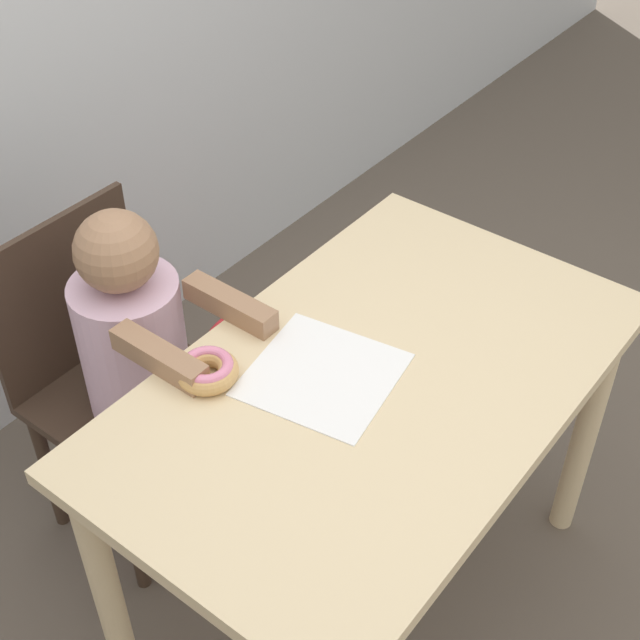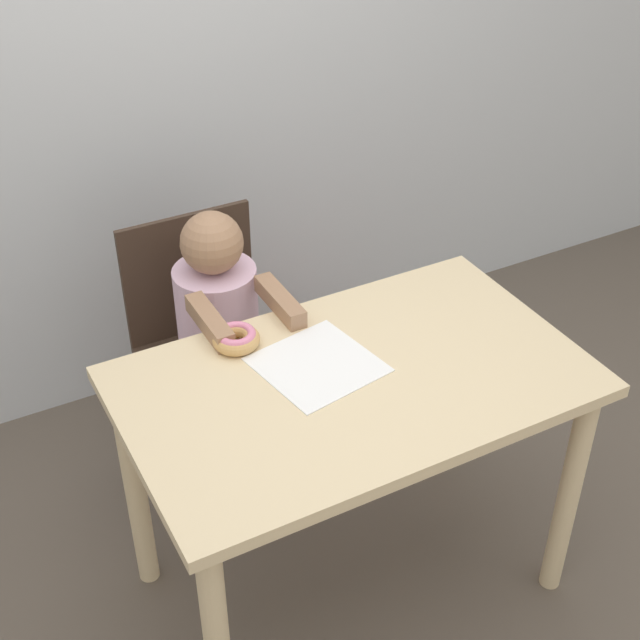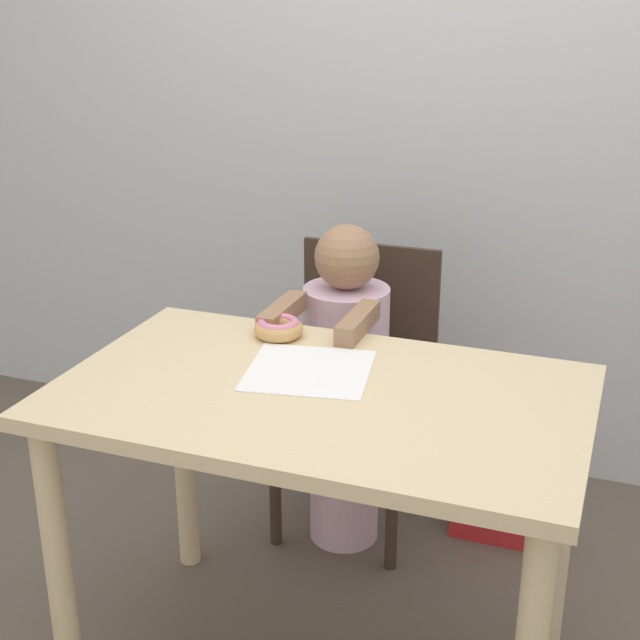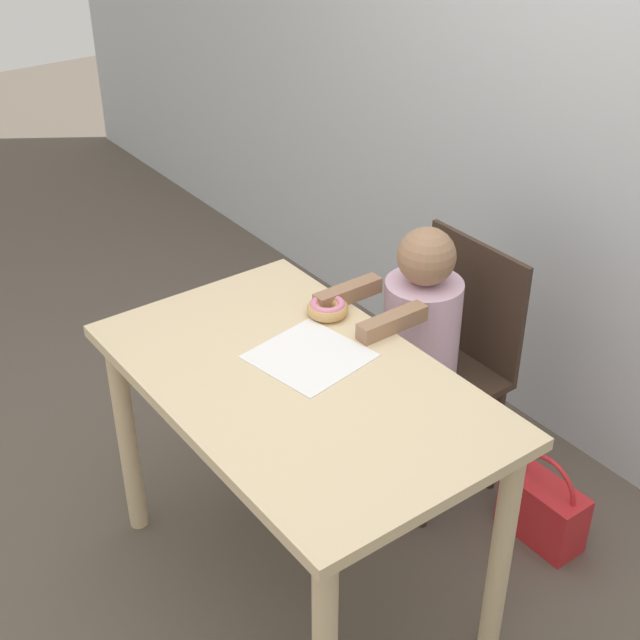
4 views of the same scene
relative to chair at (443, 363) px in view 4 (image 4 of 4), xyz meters
name	(u,v)px [view 4 (image 4 of 4)]	position (x,y,z in m)	size (l,w,h in m)	color
ground_plane	(300,579)	(0.14, -0.69, -0.46)	(12.00, 12.00, 0.00)	brown
wall_back	(619,114)	(0.14, 0.54, 0.79)	(8.00, 0.05, 2.50)	silver
dining_table	(298,413)	(0.14, -0.69, 0.19)	(1.16, 0.71, 0.77)	beige
chair	(443,363)	(0.00, 0.00, 0.00)	(0.43, 0.39, 0.88)	#38281E
child_figure	(418,365)	(0.00, -0.12, 0.04)	(0.26, 0.46, 0.99)	silver
donut	(328,308)	(-0.07, -0.43, 0.33)	(0.12, 0.12, 0.05)	tan
napkin	(310,356)	(0.08, -0.60, 0.31)	(0.32, 0.32, 0.00)	white
handbag	(543,509)	(0.45, 0.05, -0.35)	(0.28, 0.13, 0.33)	red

